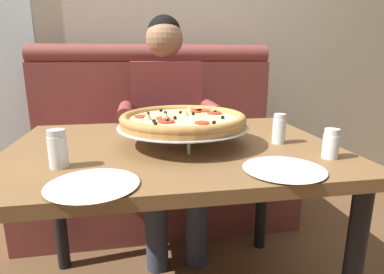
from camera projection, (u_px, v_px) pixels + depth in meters
back_wall_with_window at (149, 9)px, 2.43m from camera, size 6.00×0.12×2.80m
booth_bench at (158, 156)px, 2.13m from camera, size 1.66×0.78×1.13m
dining_table at (173, 167)px, 1.21m from camera, size 1.19×0.88×0.73m
diner_main at (168, 117)px, 1.81m from camera, size 0.54×0.64×1.27m
pizza at (183, 121)px, 1.17m from camera, size 0.48×0.48×0.12m
shaker_parmesan at (58, 151)px, 0.93m from camera, size 0.06×0.06×0.11m
shaker_oregano at (331, 146)px, 1.02m from camera, size 0.05×0.05×0.10m
shaker_pepper_flakes at (279, 131)px, 1.19m from camera, size 0.05×0.05×0.11m
plate_near_left at (93, 183)px, 0.80m from camera, size 0.24×0.24×0.02m
plate_near_right at (284, 167)px, 0.91m from camera, size 0.24×0.24×0.02m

